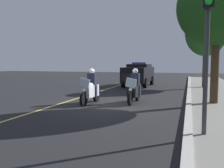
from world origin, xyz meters
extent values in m
plane|color=black|center=(0.00, 0.00, 0.00)|extent=(80.00, 80.00, 0.00)
cube|color=#B7B5AD|center=(0.00, 3.82, 0.07)|extent=(48.00, 0.24, 0.15)
cube|color=#E0D14C|center=(0.00, -2.17, 0.00)|extent=(48.00, 0.12, 0.01)
cylinder|color=black|center=(0.78, -0.80, 0.32)|extent=(0.64, 0.14, 0.64)
cylinder|color=black|center=(-0.72, -0.76, 0.32)|extent=(0.64, 0.16, 0.64)
cube|color=silver|center=(0.05, -0.78, 0.62)|extent=(1.21, 0.47, 0.56)
ellipsoid|color=silver|center=(0.10, -0.78, 0.92)|extent=(0.57, 0.33, 0.24)
cube|color=silver|center=(0.68, -0.80, 1.05)|extent=(0.07, 0.56, 0.53)
sphere|color=#F9F4CC|center=(0.74, -0.80, 0.72)|extent=(0.17, 0.17, 0.17)
sphere|color=red|center=(0.54, -0.95, 0.98)|extent=(0.09, 0.09, 0.09)
sphere|color=#1933F2|center=(0.55, -0.63, 0.98)|extent=(0.09, 0.09, 0.09)
cube|color=black|center=(-0.18, -0.78, 1.18)|extent=(0.29, 0.41, 0.60)
cube|color=black|center=(-0.12, -0.58, 0.62)|extent=(0.18, 0.14, 0.56)
cube|color=black|center=(-0.13, -0.98, 0.62)|extent=(0.18, 0.14, 0.56)
sphere|color=white|center=(-0.16, -0.78, 1.58)|extent=(0.28, 0.28, 0.28)
cylinder|color=black|center=(-0.08, 1.20, 0.32)|extent=(0.64, 0.14, 0.64)
cylinder|color=black|center=(-1.58, 1.23, 0.32)|extent=(0.64, 0.16, 0.64)
cube|color=black|center=(-0.81, 1.22, 0.62)|extent=(1.21, 0.47, 0.56)
ellipsoid|color=black|center=(-0.76, 1.21, 0.92)|extent=(0.57, 0.33, 0.24)
cube|color=silver|center=(-0.18, 1.20, 1.05)|extent=(0.07, 0.56, 0.53)
sphere|color=#F9F4CC|center=(-0.12, 1.20, 0.72)|extent=(0.17, 0.17, 0.17)
sphere|color=red|center=(-0.31, 1.04, 0.98)|extent=(0.09, 0.09, 0.09)
sphere|color=#1933F2|center=(-0.30, 1.36, 0.98)|extent=(0.09, 0.09, 0.09)
cube|color=black|center=(-1.04, 1.22, 1.18)|extent=(0.29, 0.41, 0.60)
cube|color=black|center=(-0.97, 1.42, 0.62)|extent=(0.18, 0.14, 0.56)
cube|color=black|center=(-0.98, 1.02, 0.62)|extent=(0.18, 0.14, 0.56)
sphere|color=silver|center=(-1.02, 1.22, 1.58)|extent=(0.28, 0.28, 0.28)
cube|color=black|center=(-9.82, -0.40, 1.02)|extent=(4.94, 2.02, 1.24)
cube|color=black|center=(-10.12, -0.39, 1.72)|extent=(2.44, 1.81, 0.36)
cube|color=#2633D8|center=(-9.92, -0.40, 1.98)|extent=(0.31, 1.21, 0.14)
cube|color=black|center=(-7.42, -0.46, 0.88)|extent=(0.16, 1.62, 0.56)
cylinder|color=black|center=(-8.24, 0.46, 0.40)|extent=(0.81, 0.30, 0.80)
cylinder|color=black|center=(-8.29, -1.33, 0.40)|extent=(0.81, 0.30, 0.80)
cylinder|color=black|center=(-11.34, 0.54, 0.40)|extent=(0.81, 0.30, 0.80)
cylinder|color=black|center=(-11.39, -1.26, 0.40)|extent=(0.81, 0.30, 0.80)
cylinder|color=#38383D|center=(4.17, 4.22, 2.16)|extent=(0.12, 0.12, 4.12)
sphere|color=green|center=(4.32, 4.22, 3.50)|extent=(0.18, 0.18, 0.18)
cylinder|color=#42301E|center=(-1.39, 4.95, 1.60)|extent=(0.38, 0.38, 3.00)
ellipsoid|color=#1E4C19|center=(-1.39, 4.95, 4.56)|extent=(3.65, 3.65, 3.57)
cylinder|color=#4C3823|center=(-9.40, 4.96, 1.59)|extent=(0.36, 0.36, 2.98)
ellipsoid|color=#286023|center=(-9.40, 4.96, 4.34)|extent=(3.15, 3.15, 3.63)
camera|label=1|loc=(10.89, 3.82, 1.98)|focal=38.75mm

